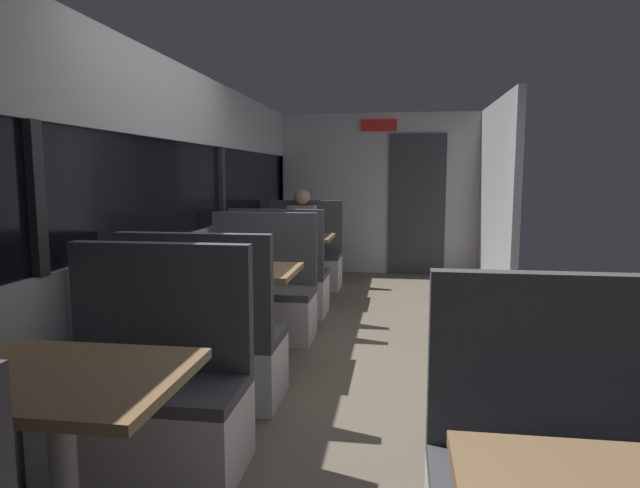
# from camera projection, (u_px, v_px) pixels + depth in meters

# --- Properties ---
(ground_plane) EXTENTS (3.30, 9.20, 0.02)m
(ground_plane) POSITION_uv_depth(u_px,v_px,m) (354.00, 376.00, 3.98)
(ground_plane) COLOR #665B4C
(carriage_window_panel_left) EXTENTS (0.09, 8.48, 2.30)m
(carriage_window_panel_left) POSITION_uv_depth(u_px,v_px,m) (159.00, 220.00, 4.04)
(carriage_window_panel_left) COLOR #B2B2B7
(carriage_window_panel_left) RESTS_ON ground_plane
(carriage_end_bulkhead) EXTENTS (2.90, 0.11, 2.30)m
(carriage_end_bulkhead) POSITION_uv_depth(u_px,v_px,m) (382.00, 195.00, 7.94)
(carriage_end_bulkhead) COLOR #B2B2B7
(carriage_end_bulkhead) RESTS_ON ground_plane
(carriage_aisle_panel_right) EXTENTS (0.08, 2.40, 2.30)m
(carriage_aisle_panel_right) POSITION_uv_depth(u_px,v_px,m) (496.00, 198.00, 6.57)
(carriage_aisle_panel_right) COLOR #B2B2B7
(carriage_aisle_panel_right) RESTS_ON ground_plane
(dining_table_near_window) EXTENTS (0.90, 0.70, 0.74)m
(dining_table_near_window) POSITION_uv_depth(u_px,v_px,m) (59.00, 400.00, 1.97)
(dining_table_near_window) COLOR #9E9EA3
(dining_table_near_window) RESTS_ON ground_plane
(bench_near_window_facing_entry) EXTENTS (0.95, 0.50, 1.10)m
(bench_near_window_facing_entry) POSITION_uv_depth(u_px,v_px,m) (150.00, 403.00, 2.70)
(bench_near_window_facing_entry) COLOR silver
(bench_near_window_facing_entry) RESTS_ON ground_plane
(dining_table_mid_window) EXTENTS (0.90, 0.70, 0.74)m
(dining_table_mid_window) POSITION_uv_depth(u_px,v_px,m) (237.00, 282.00, 4.13)
(dining_table_mid_window) COLOR #9E9EA3
(dining_table_mid_window) RESTS_ON ground_plane
(bench_mid_window_facing_end) EXTENTS (0.95, 0.50, 1.10)m
(bench_mid_window_facing_end) POSITION_uv_depth(u_px,v_px,m) (206.00, 351.00, 3.48)
(bench_mid_window_facing_end) COLOR silver
(bench_mid_window_facing_end) RESTS_ON ground_plane
(bench_mid_window_facing_entry) EXTENTS (0.95, 0.50, 1.10)m
(bench_mid_window_facing_entry) POSITION_uv_depth(u_px,v_px,m) (261.00, 301.00, 4.86)
(bench_mid_window_facing_entry) COLOR silver
(bench_mid_window_facing_entry) RESTS_ON ground_plane
(dining_table_far_window) EXTENTS (0.90, 0.70, 0.74)m
(dining_table_far_window) POSITION_uv_depth(u_px,v_px,m) (293.00, 244.00, 6.29)
(dining_table_far_window) COLOR #9E9EA3
(dining_table_far_window) RESTS_ON ground_plane
(bench_far_window_facing_end) EXTENTS (0.95, 0.50, 1.10)m
(bench_far_window_facing_end) POSITION_uv_depth(u_px,v_px,m) (280.00, 283.00, 5.64)
(bench_far_window_facing_end) COLOR silver
(bench_far_window_facing_end) RESTS_ON ground_plane
(bench_far_window_facing_entry) EXTENTS (0.95, 0.50, 1.10)m
(bench_far_window_facing_entry) POSITION_uv_depth(u_px,v_px,m) (304.00, 262.00, 7.01)
(bench_far_window_facing_entry) COLOR silver
(bench_far_window_facing_entry) RESTS_ON ground_plane
(seated_passenger) EXTENTS (0.47, 0.55, 1.26)m
(seated_passenger) POSITION_uv_depth(u_px,v_px,m) (302.00, 246.00, 6.91)
(seated_passenger) COLOR #26262D
(seated_passenger) RESTS_ON ground_plane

